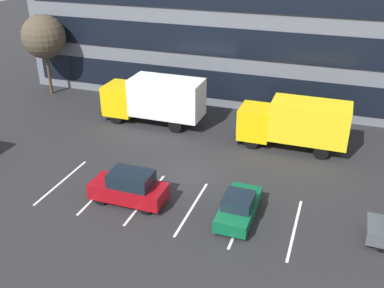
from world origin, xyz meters
TOP-DOWN VIEW (x-y plane):
  - ground_plane at (0.00, 0.00)m, footprint 120.00×120.00m
  - lot_markings at (-0.00, -3.57)m, footprint 14.14×5.40m
  - box_truck_yellow at (-5.18, 6.54)m, footprint 7.94×2.63m
  - box_truck_yellow_all at (5.59, 5.74)m, footprint 7.49×2.48m
  - suv_maroon at (-2.08, -4.13)m, footprint 4.25×1.80m
  - sedan_forest at (4.03, -3.60)m, footprint 1.70×4.07m
  - bare_tree at (-17.00, 9.63)m, footprint 3.81×3.81m

SIDE VIEW (x-z plane):
  - ground_plane at x=0.00m, z-range 0.00..0.00m
  - lot_markings at x=0.00m, z-range 0.00..0.01m
  - sedan_forest at x=4.03m, z-range -0.04..1.42m
  - suv_maroon at x=-2.08m, z-range -0.03..1.89m
  - box_truck_yellow_all at x=5.59m, z-range 0.22..3.69m
  - box_truck_yellow at x=-5.18m, z-range 0.23..3.91m
  - bare_tree at x=-17.00m, z-range 1.65..8.80m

